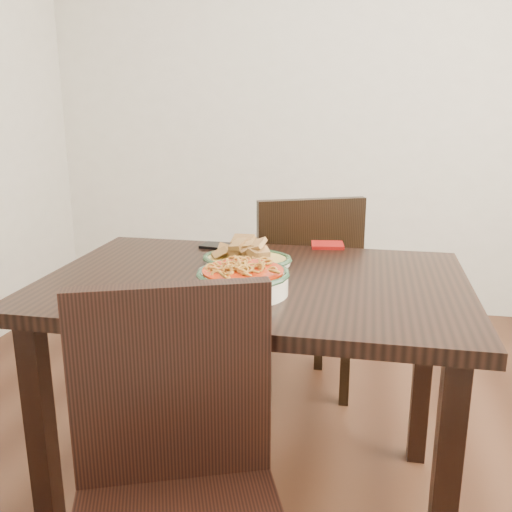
% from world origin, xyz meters
% --- Properties ---
extents(floor, '(3.50, 3.50, 0.00)m').
position_xyz_m(floor, '(0.00, 0.00, 0.00)').
color(floor, '#321B10').
rests_on(floor, ground).
extents(wall_back, '(3.50, 0.10, 2.60)m').
position_xyz_m(wall_back, '(0.00, 1.75, 1.30)').
color(wall_back, beige).
rests_on(wall_back, ground).
extents(dining_table, '(1.21, 0.81, 0.75)m').
position_xyz_m(dining_table, '(-0.13, -0.13, 0.65)').
color(dining_table, black).
rests_on(dining_table, ground).
extents(chair_far, '(0.55, 0.55, 0.89)m').
position_xyz_m(chair_far, '(-0.07, 0.55, 0.50)').
color(chair_far, black).
rests_on(chair_far, ground).
extents(chair_near, '(0.54, 0.54, 0.89)m').
position_xyz_m(chair_near, '(-0.16, -0.74, 0.50)').
color(chair_near, black).
rests_on(chair_near, ground).
extents(fish_plate, '(0.28, 0.22, 0.11)m').
position_xyz_m(fish_plate, '(-0.18, 0.02, 0.79)').
color(fish_plate, beige).
rests_on(fish_plate, dining_table).
extents(noodle_bowl, '(0.25, 0.25, 0.08)m').
position_xyz_m(noodle_bowl, '(-0.13, -0.27, 0.79)').
color(noodle_bowl, beige).
rests_on(noodle_bowl, dining_table).
extents(smartphone, '(0.15, 0.10, 0.01)m').
position_xyz_m(smartphone, '(-0.31, 0.19, 0.76)').
color(smartphone, black).
rests_on(smartphone, dining_table).
extents(napkin, '(0.12, 0.11, 0.01)m').
position_xyz_m(napkin, '(0.05, 0.28, 0.76)').
color(napkin, maroon).
rests_on(napkin, dining_table).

